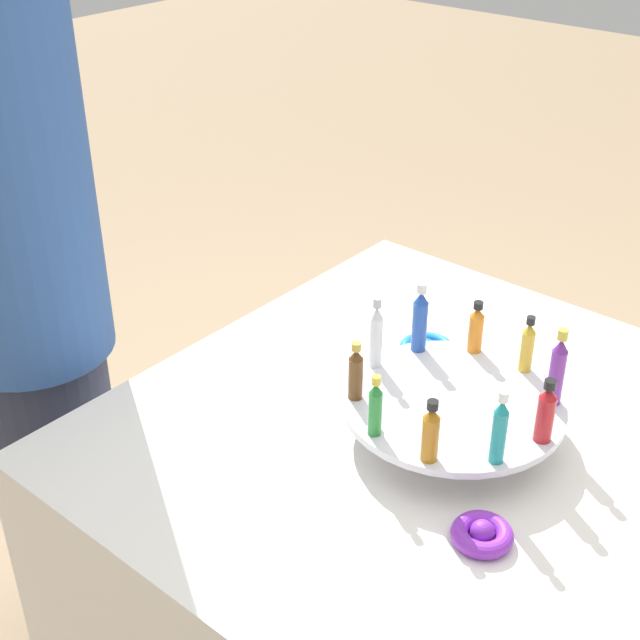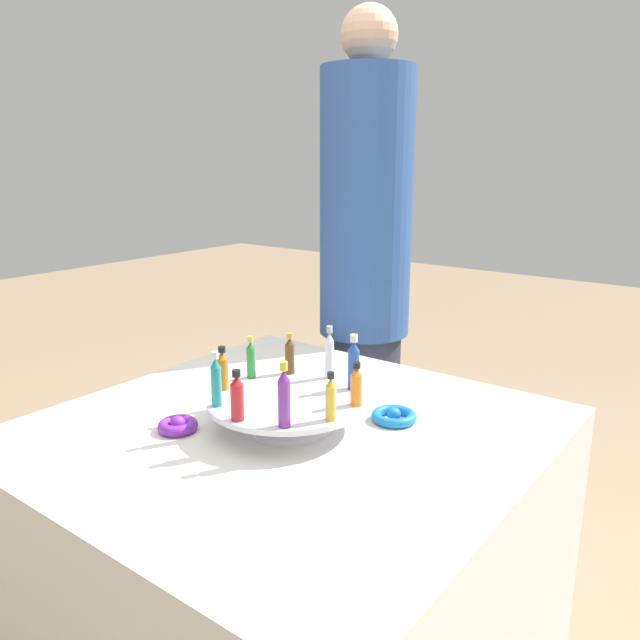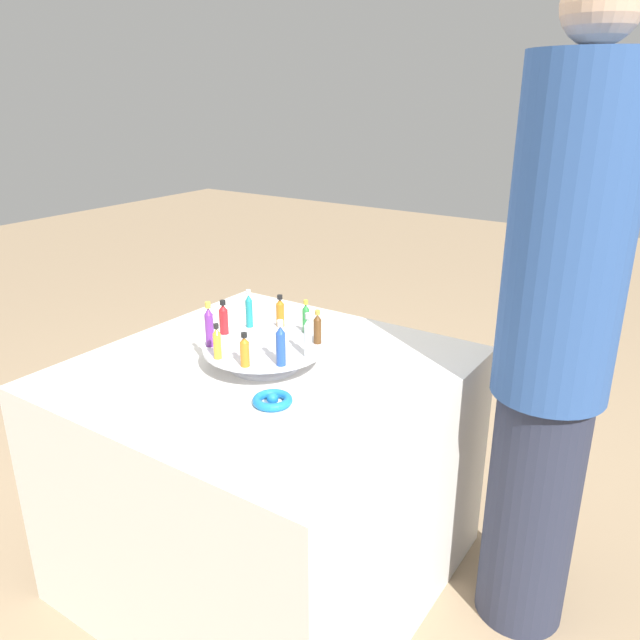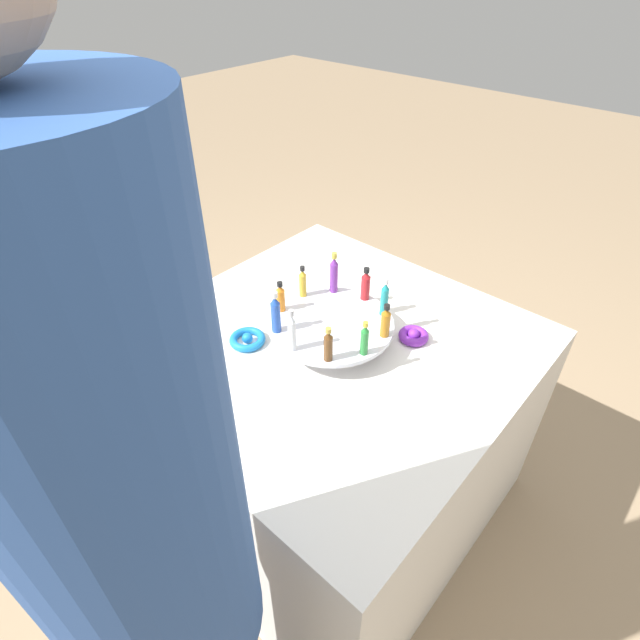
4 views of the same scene
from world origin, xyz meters
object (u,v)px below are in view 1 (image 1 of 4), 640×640
bottle_clear (374,336)px  ribbon_bow_blue (427,349)px  bottle_green (375,408)px  bottle_orange (476,329)px  bottle_teal (499,430)px  bottle_blue (420,320)px  ribbon_bow_purple (482,534)px  person_figure (21,275)px  bottle_amber (430,433)px  display_stand (452,411)px  bottle_red (547,411)px  bottle_gold (527,346)px  bottle_purple (557,370)px  bottle_brown (356,373)px

bottle_clear → ribbon_bow_blue: size_ratio=1.23×
bottle_green → bottle_orange: size_ratio=1.07×
bottle_teal → bottle_blue: (0.17, 0.25, 0.00)m
ribbon_bow_blue → ribbon_bow_purple: ribbon_bow_purple is taller
person_figure → bottle_blue: bearing=10.3°
bottle_blue → person_figure: person_figure is taller
ribbon_bow_blue → bottle_amber: bearing=-145.8°
display_stand → bottle_red: bearing=-88.2°
bottle_clear → bottle_green: (-0.14, -0.11, -0.01)m
bottle_red → bottle_orange: bottle_red is taller
display_stand → bottle_gold: 0.17m
bottle_amber → bottle_blue: size_ratio=0.79×
bottle_amber → bottle_teal: bearing=-52.2°
ribbon_bow_purple → person_figure: (-0.11, 0.89, 0.14)m
display_stand → bottle_teal: bottle_teal is taller
bottle_clear → bottle_amber: (-0.14, -0.20, -0.01)m
ribbon_bow_blue → bottle_orange: bearing=-104.2°
bottle_clear → bottle_purple: (0.10, -0.27, 0.00)m
bottle_clear → bottle_teal: bearing=-106.2°
bottle_gold → display_stand: bearing=163.8°
bottle_gold → ribbon_bow_blue: size_ratio=0.98×
bottle_teal → ribbon_bow_blue: bearing=48.3°
bottle_orange → bottle_blue: (-0.06, 0.07, 0.01)m
bottle_amber → bottle_red: bearing=-34.2°
bottle_green → bottle_orange: (0.29, 0.01, -0.00)m
ribbon_bow_blue → bottle_green: bearing=-159.3°
person_figure → bottle_teal: bearing=-8.2°
bottle_red → bottle_orange: bearing=55.8°
bottle_clear → bottle_red: bearing=-88.2°
bottle_amber → bottle_red: 0.18m
display_stand → bottle_amber: (-0.14, -0.05, 0.07)m
bottle_purple → ribbon_bow_blue: 0.32m
bottle_clear → bottle_blue: bearing=-16.2°
bottle_orange → person_figure: bearing=122.0°
bottle_brown → bottle_blue: 0.18m
bottle_green → bottle_purple: 0.29m
bottle_blue → bottle_amber: bearing=-142.2°
bottle_amber → bottle_teal: (0.06, -0.07, 0.01)m
bottle_gold → bottle_teal: bearing=-160.2°
bottle_green → bottle_orange: 0.29m
bottle_blue → person_figure: (-0.36, 0.60, 0.03)m
bottle_brown → bottle_purple: bottle_purple is taller
bottle_brown → bottle_amber: bearing=-106.2°
ribbon_bow_purple → person_figure: bearing=96.8°
bottle_green → ribbon_bow_blue: 0.36m
display_stand → bottle_purple: (0.09, -0.12, 0.08)m
bottle_red → bottle_blue: size_ratio=0.82×
bottle_green → ribbon_bow_blue: (0.32, 0.12, -0.10)m
bottle_orange → bottle_teal: bearing=-142.2°
bottle_teal → bottle_orange: bearing=37.8°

